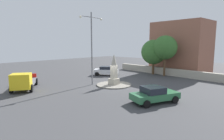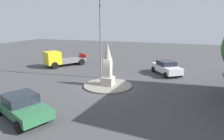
{
  "view_description": "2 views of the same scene",
  "coord_description": "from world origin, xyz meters",
  "px_view_note": "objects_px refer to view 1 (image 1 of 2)",
  "views": [
    {
      "loc": [
        16.73,
        15.4,
        5.08
      ],
      "look_at": [
        0.63,
        0.26,
        2.0
      ],
      "focal_mm": 29.97,
      "sensor_mm": 36.0,
      "label": 1
    },
    {
      "loc": [
        -6.0,
        15.7,
        5.59
      ],
      "look_at": [
        -0.75,
        0.97,
        1.77
      ],
      "focal_mm": 31.53,
      "sensor_mm": 36.0,
      "label": 2
    }
  ],
  "objects_px": {
    "car_white_approaching": "(106,71)",
    "truck_yellow_parked_left": "(23,82)",
    "streetlamp": "(92,42)",
    "tree_near_wall": "(165,48)",
    "tree_mid_cluster": "(154,52)",
    "car_green_far_side": "(154,94)",
    "corner_building": "(181,47)",
    "monument": "(114,71)"
  },
  "relations": [
    {
      "from": "monument",
      "to": "truck_yellow_parked_left",
      "type": "distance_m",
      "value": 10.36
    },
    {
      "from": "corner_building",
      "to": "streetlamp",
      "type": "bearing_deg",
      "value": -11.05
    },
    {
      "from": "monument",
      "to": "truck_yellow_parked_left",
      "type": "height_order",
      "value": "monument"
    },
    {
      "from": "car_white_approaching",
      "to": "truck_yellow_parked_left",
      "type": "bearing_deg",
      "value": 1.7
    },
    {
      "from": "streetlamp",
      "to": "monument",
      "type": "bearing_deg",
      "value": 125.55
    },
    {
      "from": "car_white_approaching",
      "to": "tree_mid_cluster",
      "type": "height_order",
      "value": "tree_mid_cluster"
    },
    {
      "from": "truck_yellow_parked_left",
      "to": "corner_building",
      "type": "height_order",
      "value": "corner_building"
    },
    {
      "from": "truck_yellow_parked_left",
      "to": "tree_near_wall",
      "type": "bearing_deg",
      "value": 160.85
    },
    {
      "from": "car_white_approaching",
      "to": "corner_building",
      "type": "relative_size",
      "value": 0.45
    },
    {
      "from": "tree_near_wall",
      "to": "truck_yellow_parked_left",
      "type": "bearing_deg",
      "value": -19.15
    },
    {
      "from": "car_green_far_side",
      "to": "streetlamp",
      "type": "bearing_deg",
      "value": -96.51
    },
    {
      "from": "streetlamp",
      "to": "truck_yellow_parked_left",
      "type": "height_order",
      "value": "streetlamp"
    },
    {
      "from": "car_white_approaching",
      "to": "truck_yellow_parked_left",
      "type": "xyz_separation_m",
      "value": [
        13.28,
        0.4,
        0.19
      ]
    },
    {
      "from": "truck_yellow_parked_left",
      "to": "tree_mid_cluster",
      "type": "height_order",
      "value": "tree_mid_cluster"
    },
    {
      "from": "monument",
      "to": "tree_near_wall",
      "type": "relative_size",
      "value": 0.58
    },
    {
      "from": "car_white_approaching",
      "to": "tree_mid_cluster",
      "type": "xyz_separation_m",
      "value": [
        -6.26,
        4.99,
        2.98
      ]
    },
    {
      "from": "car_green_far_side",
      "to": "truck_yellow_parked_left",
      "type": "relative_size",
      "value": 0.84
    },
    {
      "from": "car_white_approaching",
      "to": "tree_mid_cluster",
      "type": "relative_size",
      "value": 0.71
    },
    {
      "from": "corner_building",
      "to": "tree_mid_cluster",
      "type": "height_order",
      "value": "corner_building"
    },
    {
      "from": "streetlamp",
      "to": "tree_near_wall",
      "type": "relative_size",
      "value": 1.38
    },
    {
      "from": "car_green_far_side",
      "to": "car_white_approaching",
      "type": "bearing_deg",
      "value": -118.77
    },
    {
      "from": "car_green_far_side",
      "to": "tree_near_wall",
      "type": "bearing_deg",
      "value": -155.42
    },
    {
      "from": "monument",
      "to": "truck_yellow_parked_left",
      "type": "relative_size",
      "value": 0.69
    },
    {
      "from": "streetlamp",
      "to": "tree_mid_cluster",
      "type": "bearing_deg",
      "value": 174.19
    },
    {
      "from": "car_green_far_side",
      "to": "car_white_approaching",
      "type": "relative_size",
      "value": 1.1
    },
    {
      "from": "truck_yellow_parked_left",
      "to": "tree_near_wall",
      "type": "xyz_separation_m",
      "value": [
        -19.38,
        6.73,
        3.56
      ]
    },
    {
      "from": "car_white_approaching",
      "to": "corner_building",
      "type": "height_order",
      "value": "corner_building"
    },
    {
      "from": "corner_building",
      "to": "car_green_far_side",
      "type": "bearing_deg",
      "value": 17.47
    },
    {
      "from": "monument",
      "to": "car_white_approaching",
      "type": "relative_size",
      "value": 0.91
    },
    {
      "from": "car_white_approaching",
      "to": "truck_yellow_parked_left",
      "type": "height_order",
      "value": "truck_yellow_parked_left"
    },
    {
      "from": "truck_yellow_parked_left",
      "to": "streetlamp",
      "type": "bearing_deg",
      "value": 154.92
    },
    {
      "from": "monument",
      "to": "truck_yellow_parked_left",
      "type": "xyz_separation_m",
      "value": [
        8.71,
        -5.57,
        -0.78
      ]
    },
    {
      "from": "streetlamp",
      "to": "car_white_approaching",
      "type": "distance_m",
      "value": 8.51
    },
    {
      "from": "truck_yellow_parked_left",
      "to": "monument",
      "type": "bearing_deg",
      "value": 147.4
    },
    {
      "from": "monument",
      "to": "car_green_far_side",
      "type": "distance_m",
      "value": 7.82
    },
    {
      "from": "corner_building",
      "to": "tree_near_wall",
      "type": "xyz_separation_m",
      "value": [
        5.72,
        -0.11,
        0.03
      ]
    },
    {
      "from": "tree_near_wall",
      "to": "car_green_far_side",
      "type": "bearing_deg",
      "value": 24.58
    },
    {
      "from": "car_green_far_side",
      "to": "tree_near_wall",
      "type": "xyz_separation_m",
      "value": [
        -13.36,
        -6.11,
        3.78
      ]
    },
    {
      "from": "monument",
      "to": "tree_mid_cluster",
      "type": "relative_size",
      "value": 0.65
    },
    {
      "from": "car_white_approaching",
      "to": "tree_near_wall",
      "type": "distance_m",
      "value": 10.1
    },
    {
      "from": "car_green_far_side",
      "to": "tree_near_wall",
      "type": "distance_m",
      "value": 15.17
    },
    {
      "from": "car_green_far_side",
      "to": "truck_yellow_parked_left",
      "type": "height_order",
      "value": "truck_yellow_parked_left"
    }
  ]
}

